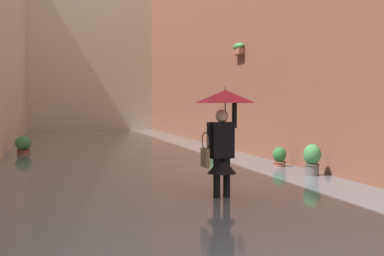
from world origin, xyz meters
name	(u,v)px	position (x,y,z in m)	size (l,w,h in m)	color
ground_plane	(123,156)	(0.00, -14.52, 0.00)	(72.61, 72.61, 0.00)	#605B56
flood_water	(123,153)	(0.00, -14.52, 0.07)	(8.23, 35.04, 0.14)	slate
building_facade_left	(253,14)	(-4.61, -14.52, 4.92)	(2.04, 33.04, 9.84)	brown
building_facade_far	(90,29)	(0.00, -29.94, 6.32)	(11.03, 1.80, 12.63)	beige
person_wading	(224,121)	(-0.54, -5.60, 1.44)	(1.04, 1.04, 2.04)	black
potted_plant_near_left	(312,161)	(-3.30, -7.64, 0.47)	(0.39, 0.39, 0.84)	#66605B
potted_plant_far_left	(279,159)	(-3.31, -9.36, 0.33)	(0.34, 0.34, 0.63)	#9E563D
potted_plant_mid_left	(213,137)	(-3.30, -14.99, 0.52)	(0.32, 0.32, 1.01)	#66605B
potted_plant_near_right	(23,146)	(3.18, -14.63, 0.39)	(0.51, 0.51, 0.70)	brown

